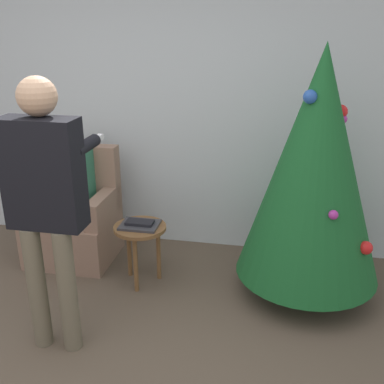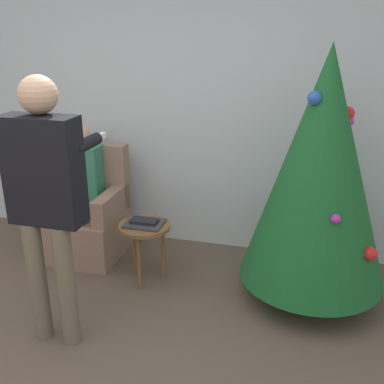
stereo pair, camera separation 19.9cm
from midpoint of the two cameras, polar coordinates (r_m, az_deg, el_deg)
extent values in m
cube|color=silver|center=(4.20, -1.83, 11.07)|extent=(8.00, 0.06, 2.70)
cylinder|color=brown|center=(3.78, 16.02, -11.34)|extent=(0.10, 0.10, 0.19)
cone|color=#195B28|center=(3.39, 17.61, 2.77)|extent=(1.10, 1.10, 1.75)
sphere|color=#B23399|center=(3.38, 21.00, 8.37)|extent=(0.06, 0.06, 0.06)
sphere|color=red|center=(3.39, 20.75, 9.28)|extent=(0.10, 0.10, 0.10)
sphere|color=red|center=(3.70, 21.89, -0.92)|extent=(0.08, 0.08, 0.08)
sphere|color=#B23399|center=(3.16, 19.52, -3.26)|extent=(0.07, 0.07, 0.07)
sphere|color=red|center=(3.40, 23.26, -7.24)|extent=(0.10, 0.10, 0.10)
sphere|color=#2856B2|center=(3.18, 17.08, 11.33)|extent=(0.10, 0.10, 0.10)
cube|color=#93705B|center=(4.30, -12.44, -5.23)|extent=(0.74, 0.64, 0.41)
cube|color=#93705B|center=(4.32, -11.47, 2.24)|extent=(0.74, 0.14, 0.61)
cube|color=#93705B|center=(4.32, -16.43, -0.79)|extent=(0.12, 0.57, 0.24)
cube|color=#93705B|center=(4.05, -8.87, -1.65)|extent=(0.12, 0.57, 0.24)
cylinder|color=#6B604C|center=(4.19, -14.90, -6.18)|extent=(0.11, 0.11, 0.41)
cylinder|color=#6B604C|center=(4.10, -12.45, -6.57)|extent=(0.11, 0.11, 0.41)
cube|color=#6B604C|center=(4.16, -13.02, -2.23)|extent=(0.32, 0.40, 0.12)
cube|color=#337A5B|center=(4.18, -12.42, 2.46)|extent=(0.36, 0.20, 0.50)
sphere|color=tan|center=(4.08, -12.80, 7.13)|extent=(0.20, 0.20, 0.20)
cylinder|color=#6B604C|center=(3.18, -17.27, -10.91)|extent=(0.12, 0.12, 0.86)
cylinder|color=#6B604C|center=(3.08, -13.85, -11.64)|extent=(0.12, 0.12, 0.86)
cube|color=black|center=(2.86, -16.45, 2.57)|extent=(0.47, 0.20, 0.68)
sphere|color=tan|center=(2.79, -17.03, 11.73)|extent=(0.23, 0.23, 0.23)
cylinder|color=black|center=(3.09, -18.12, 6.30)|extent=(0.08, 0.30, 0.08)
cylinder|color=black|center=(2.89, -11.39, 6.00)|extent=(0.08, 0.30, 0.08)
cube|color=white|center=(3.06, -9.83, 6.89)|extent=(0.04, 0.14, 0.04)
cylinder|color=brown|center=(3.67, -4.51, -4.38)|extent=(0.43, 0.43, 0.03)
cylinder|color=brown|center=(3.67, -5.18, -8.95)|extent=(0.04, 0.04, 0.48)
cylinder|color=brown|center=(3.81, -2.18, -7.63)|extent=(0.04, 0.04, 0.48)
cylinder|color=brown|center=(3.89, -5.85, -7.13)|extent=(0.04, 0.04, 0.48)
cube|color=#38383D|center=(3.66, -4.52, -4.02)|extent=(0.30, 0.24, 0.02)
cube|color=black|center=(3.65, -4.53, -3.71)|extent=(0.22, 0.12, 0.02)
camera|label=1|loc=(0.10, -88.11, 0.71)|focal=42.00mm
camera|label=2|loc=(0.10, 91.89, -0.71)|focal=42.00mm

